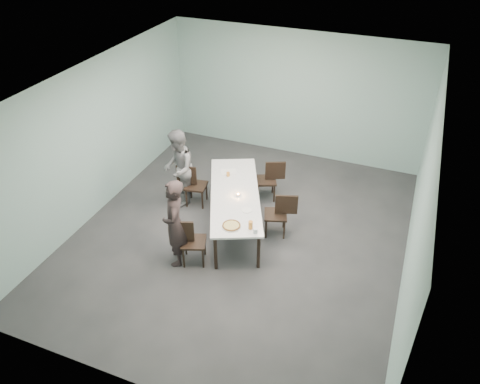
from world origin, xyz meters
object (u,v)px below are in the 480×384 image
at_px(chair_far_left, 192,183).
at_px(diner_near, 175,223).
at_px(diner_far, 178,168).
at_px(amber_tumbler, 228,174).
at_px(beer_glass, 251,225).
at_px(pizza, 231,226).
at_px(tealight, 238,195).
at_px(side_plate, 247,210).
at_px(water_tumbler, 255,231).
at_px(chair_near_right, 280,212).
at_px(chair_far_right, 270,177).
at_px(table, 235,196).
at_px(chair_near_left, 189,239).

xyz_separation_m(chair_far_left, diner_near, (0.54, -1.70, 0.33)).
bearing_deg(diner_far, amber_tumbler, 79.79).
relative_size(chair_far_left, beer_glass, 5.80).
height_order(pizza, tealight, tealight).
distance_m(side_plate, water_tumbler, 0.65).
bearing_deg(beer_glass, chair_near_right, 76.68).
height_order(chair_far_right, tealight, chair_far_right).
relative_size(tealight, amber_tumbler, 0.70).
bearing_deg(water_tumbler, beer_glass, 145.35).
bearing_deg(chair_far_left, water_tumbler, -46.14).
bearing_deg(amber_tumbler, pizza, -65.22).
distance_m(chair_far_left, water_tumbler, 2.32).
relative_size(chair_near_right, beer_glass, 5.80).
relative_size(table, water_tumbler, 30.47).
bearing_deg(chair_far_right, amber_tumbler, 19.37).
bearing_deg(amber_tumbler, water_tumbler, -53.11).
distance_m(table, amber_tumbler, 0.65).
bearing_deg(diner_near, chair_near_left, 81.80).
bearing_deg(water_tumbler, tealight, 126.44).
xyz_separation_m(water_tumbler, tealight, (-0.67, 0.91, -0.02)).
bearing_deg(pizza, beer_glass, 11.29).
xyz_separation_m(diner_near, tealight, (0.65, 1.27, -0.06)).
bearing_deg(chair_far_right, diner_far, 2.89).
height_order(chair_near_left, chair_near_right, same).
bearing_deg(pizza, diner_far, 142.95).
relative_size(diner_far, amber_tumbler, 20.54).
xyz_separation_m(chair_near_left, chair_far_left, (-0.75, 1.64, 0.00)).
xyz_separation_m(table, water_tumbler, (0.76, -0.96, 0.10)).
relative_size(chair_near_left, chair_far_left, 1.00).
bearing_deg(amber_tumbler, diner_near, -96.32).
distance_m(chair_near_right, chair_far_right, 1.21).
distance_m(table, chair_near_left, 1.31).
distance_m(beer_glass, amber_tumbler, 1.74).
xyz_separation_m(chair_far_right, diner_far, (-1.68, -0.84, 0.32)).
distance_m(chair_far_right, side_plate, 1.61).
relative_size(water_tumbler, amber_tumbler, 1.12).
xyz_separation_m(beer_glass, amber_tumbler, (-1.01, 1.42, -0.03)).
relative_size(diner_far, pizza, 4.83).
xyz_separation_m(table, chair_far_right, (0.31, 1.16, -0.19)).
bearing_deg(table, chair_far_right, 74.85).
height_order(diner_near, amber_tumbler, diner_near).
bearing_deg(side_plate, chair_near_left, -132.60).
distance_m(chair_near_left, chair_near_right, 1.82).
bearing_deg(chair_near_left, amber_tumbler, 69.71).
relative_size(chair_far_right, side_plate, 4.83).
xyz_separation_m(chair_far_right, tealight, (-0.23, -1.21, 0.27)).
bearing_deg(diner_near, amber_tumbler, 147.75).
distance_m(chair_near_left, side_plate, 1.15).
height_order(diner_near, beer_glass, diner_near).
height_order(beer_glass, water_tumbler, beer_glass).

